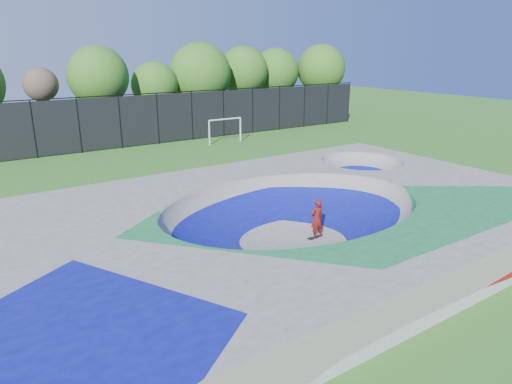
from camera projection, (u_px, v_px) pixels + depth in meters
ground at (293, 237)px, 18.38m from camera, size 120.00×120.00×0.00m
skate_deck at (294, 220)px, 18.16m from camera, size 22.00×14.00×1.50m
skater at (317, 219)px, 18.07m from camera, size 0.62×0.42×1.64m
skateboard at (316, 237)px, 18.31m from camera, size 0.78×0.23×0.05m
soccer_goal at (225, 126)px, 36.52m from camera, size 3.01×0.12×1.99m
fence at (120, 121)px, 34.36m from camera, size 48.09×0.09×4.04m
treeline at (118, 78)px, 38.63m from camera, size 53.16×6.84×7.92m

